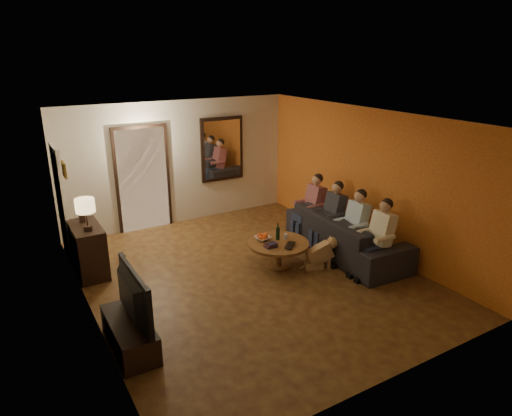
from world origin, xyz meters
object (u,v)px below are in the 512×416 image
coffee_table (278,254)px  person_d (312,209)px  dog (319,253)px  bowl (263,238)px  sofa (346,234)px  person_c (332,218)px  tv_stand (130,334)px  person_a (378,240)px  dresser (88,250)px  person_b (354,229)px  wine_bottle (278,231)px  laptop (293,246)px  table_lamp (86,214)px  tv (126,297)px

coffee_table → person_d: bearing=30.3°
dog → bowl: 1.00m
dog → sofa: bearing=33.3°
sofa → bowl: bearing=80.1°
person_c → tv_stand: bearing=-164.8°
person_a → dog: size_ratio=2.14×
dresser → person_b: (4.12, -1.85, 0.18)m
coffee_table → bowl: bowl is taller
person_c → wine_bottle: size_ratio=3.87×
dresser → person_b: size_ratio=0.79×
person_b → coffee_table: person_b is taller
bowl → person_d: bearing=19.8°
person_d → coffee_table: bearing=-149.7°
person_b → laptop: 1.19m
dresser → dog: 3.87m
tv_stand → person_a: size_ratio=0.95×
person_b → bowl: person_b is taller
dresser → person_c: size_ratio=0.79×
dog → coffee_table: dog is taller
table_lamp → person_c: (4.12, -1.03, -0.51)m
person_b → person_c: same height
table_lamp → person_d: bearing=-5.9°
bowl → person_b: bearing=-25.2°
person_d → bowl: bearing=-160.2°
person_b → dog: 0.76m
dresser → sofa: (4.22, -1.55, -0.04)m
tv_stand → laptop: 3.05m
sofa → coffee_table: 1.38m
table_lamp → tv: table_lamp is taller
tv → sofa: tv is taller
tv → person_b: (4.12, 0.52, -0.12)m
sofa → person_c: person_c is taller
person_a → person_c: bearing=90.0°
person_a → person_c: 1.20m
tv_stand → tv: bearing=-90.0°
tv_stand → tv: (0.00, -0.00, 0.53)m
tv → person_d: 4.46m
table_lamp → sofa: bearing=-17.5°
table_lamp → bowl: 2.91m
sofa → person_a: 0.93m
person_d → laptop: 1.55m
tv → person_c: size_ratio=0.98×
tv → person_a: person_a is taller
person_a → person_b: 0.60m
dresser → table_lamp: table_lamp is taller
dog → coffee_table: size_ratio=0.53×
tv_stand → person_a: (4.12, -0.08, 0.41)m
person_c → laptop: (-1.16, -0.42, -0.14)m
person_c → dog: bearing=-141.6°
person_d → wine_bottle: person_d is taller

